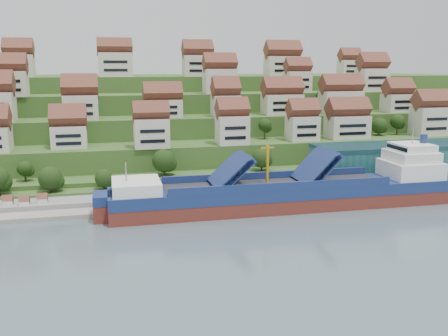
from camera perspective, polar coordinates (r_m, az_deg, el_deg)
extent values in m
plane|color=slate|center=(126.00, 4.72, -4.65)|extent=(300.00, 300.00, 0.00)
cube|color=gray|center=(146.31, 10.33, -2.07)|extent=(180.00, 14.00, 2.20)
cube|color=gray|center=(132.82, -21.65, -4.38)|extent=(45.00, 20.00, 1.00)
cube|color=#2D4C1E|center=(207.05, -2.76, 2.35)|extent=(260.00, 128.00, 4.00)
cube|color=#2D4C1E|center=(211.38, -3.02, 3.50)|extent=(260.00, 118.00, 11.00)
cube|color=#2D4C1E|center=(218.73, -3.42, 4.69)|extent=(260.00, 102.00, 18.00)
cube|color=#2D4C1E|center=(226.18, -3.80, 5.81)|extent=(260.00, 86.00, 25.00)
cube|color=#2D4C1E|center=(234.74, -4.19, 6.75)|extent=(260.00, 68.00, 31.00)
cube|color=beige|center=(157.26, -17.27, 3.45)|extent=(10.23, 8.57, 6.62)
cube|color=beige|center=(151.55, -8.29, 3.96)|extent=(10.30, 7.03, 8.73)
cube|color=beige|center=(156.84, 0.95, 4.37)|extent=(9.51, 7.62, 8.92)
cube|color=beige|center=(167.20, 8.94, 4.52)|extent=(9.60, 7.73, 7.98)
cube|color=beige|center=(175.17, 13.89, 4.58)|extent=(13.69, 8.26, 7.64)
cube|color=beige|center=(192.43, 22.42, 4.98)|extent=(11.56, 8.31, 9.86)
cube|color=beige|center=(170.21, -16.04, 6.69)|extent=(10.95, 8.98, 7.90)
cube|color=beige|center=(172.32, -6.99, 6.78)|extent=(12.51, 7.90, 5.97)
cube|color=beige|center=(174.23, 0.19, 7.12)|extent=(8.93, 8.56, 7.20)
cube|color=beige|center=(182.44, 6.64, 7.24)|extent=(13.75, 8.36, 7.15)
cube|color=beige|center=(190.11, 13.19, 7.33)|extent=(14.78, 8.18, 8.14)
cube|color=beige|center=(201.53, 19.19, 7.02)|extent=(10.18, 8.04, 6.72)
cube|color=beige|center=(184.55, -23.28, 8.82)|extent=(11.33, 7.86, 8.50)
cube|color=beige|center=(189.53, -0.48, 9.89)|extent=(11.82, 7.79, 9.09)
cube|color=beige|center=(198.85, 8.39, 9.71)|extent=(9.53, 7.14, 8.12)
cube|color=beige|center=(212.84, 16.54, 9.61)|extent=(11.32, 8.47, 9.15)
cube|color=beige|center=(205.33, -22.33, 10.73)|extent=(10.34, 8.03, 8.30)
cube|color=beige|center=(203.90, -12.32, 11.46)|extent=(12.86, 7.51, 9.26)
cube|color=beige|center=(205.69, -3.03, 11.57)|extent=(11.63, 8.15, 8.35)
cube|color=beige|center=(216.18, 6.70, 11.48)|extent=(14.28, 8.73, 8.14)
cube|color=beige|center=(232.42, 14.13, 11.04)|extent=(9.01, 7.05, 6.71)
ellipsoid|color=#203B13|center=(146.88, -21.81, -0.07)|extent=(4.28, 4.28, 4.28)
ellipsoid|color=#203B13|center=(150.60, 4.34, 1.15)|extent=(5.96, 5.96, 5.96)
ellipsoid|color=#203B13|center=(144.46, -6.88, 0.84)|extent=(6.72, 6.72, 6.72)
ellipsoid|color=#203B13|center=(185.34, 17.33, 4.63)|extent=(5.67, 5.67, 5.67)
ellipsoid|color=#203B13|center=(188.96, 19.22, 5.05)|extent=(5.17, 5.17, 5.17)
ellipsoid|color=#203B13|center=(167.99, 4.69, 4.90)|extent=(4.38, 4.38, 4.38)
ellipsoid|color=#203B13|center=(192.45, 11.16, 8.09)|extent=(4.73, 4.73, 4.73)
ellipsoid|color=#203B13|center=(173.26, -15.16, 6.83)|extent=(4.74, 4.74, 4.74)
ellipsoid|color=#203B13|center=(193.53, 0.11, 10.36)|extent=(6.54, 6.54, 6.54)
ellipsoid|color=#203B13|center=(203.19, 8.18, 9.72)|extent=(4.25, 4.25, 4.25)
ellipsoid|color=#203B13|center=(137.51, -19.24, -1.12)|extent=(6.18, 6.18, 6.18)
ellipsoid|color=#203B13|center=(136.92, -13.56, -1.14)|extent=(4.86, 4.86, 4.86)
cube|color=#235F60|center=(162.22, 20.52, 0.92)|extent=(60.00, 15.00, 10.00)
cylinder|color=gray|center=(139.94, 10.49, -0.55)|extent=(0.16, 0.16, 8.00)
cube|color=maroon|center=(139.48, 10.76, 0.91)|extent=(1.20, 0.05, 0.80)
cube|color=white|center=(132.59, -23.44, -3.83)|extent=(2.40, 2.20, 2.20)
cube|color=white|center=(130.50, -21.82, -3.94)|extent=(2.40, 2.20, 2.20)
cube|color=white|center=(131.40, -20.00, -3.70)|extent=(2.40, 2.20, 2.20)
cube|color=maroon|center=(127.22, 6.80, -4.07)|extent=(86.50, 14.11, 5.54)
cube|color=navy|center=(126.27, 6.84, -2.43)|extent=(86.50, 14.24, 2.88)
cube|color=white|center=(118.47, -10.01, -2.08)|extent=(11.19, 12.73, 2.88)
cube|color=#262628|center=(125.20, 5.90, -1.85)|extent=(55.48, 11.82, 0.33)
cube|color=navy|center=(121.02, 0.47, -0.43)|extent=(8.41, 12.30, 7.66)
cube|color=navy|center=(127.94, 10.16, 0.05)|extent=(8.00, 12.30, 8.09)
cylinder|color=gold|center=(123.47, 4.98, 0.30)|extent=(0.78, 0.78, 9.97)
cube|color=white|center=(141.37, 20.51, -0.11)|extent=(13.41, 12.75, 4.43)
cube|color=white|center=(140.74, 20.61, 1.31)|extent=(11.18, 11.40, 2.77)
cube|color=white|center=(140.38, 20.68, 2.24)|extent=(8.95, 10.05, 1.99)
cylinder|color=navy|center=(141.95, 21.86, 3.11)|extent=(1.79, 1.79, 2.44)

